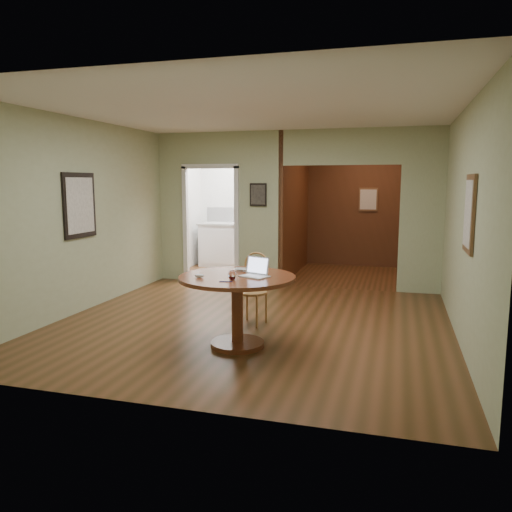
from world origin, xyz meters
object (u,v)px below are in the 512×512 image
(dining_table, at_px, (237,294))
(open_laptop, at_px, (256,271))
(chair, at_px, (254,284))
(closed_laptop, at_px, (249,271))

(dining_table, height_order, open_laptop, open_laptop)
(dining_table, bearing_deg, chair, 95.13)
(open_laptop, distance_m, closed_laptop, 0.28)
(chair, distance_m, open_laptop, 1.01)
(dining_table, distance_m, open_laptop, 0.34)
(chair, relative_size, closed_laptop, 2.54)
(chair, bearing_deg, open_laptop, -62.01)
(open_laptop, bearing_deg, closed_laptop, 143.27)
(closed_laptop, bearing_deg, open_laptop, -65.02)
(dining_table, xyz_separation_m, closed_laptop, (0.06, 0.27, 0.22))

